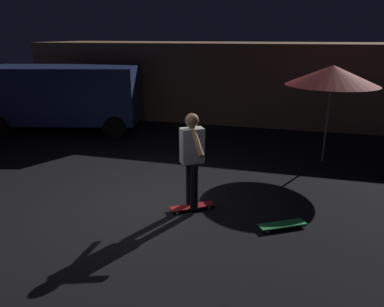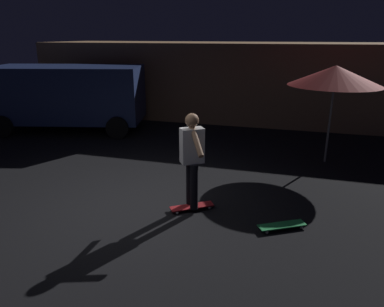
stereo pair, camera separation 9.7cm
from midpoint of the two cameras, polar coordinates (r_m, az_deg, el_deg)
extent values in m
plane|color=black|center=(6.53, -10.19, -8.79)|extent=(28.00, 28.00, 0.00)
cube|color=#AD7F56|center=(13.81, 5.96, 11.62)|extent=(13.95, 3.48, 2.69)
cube|color=navy|center=(12.14, -18.88, 9.03)|extent=(4.92, 2.95, 1.70)
cylinder|color=black|center=(12.17, -27.82, 3.81)|extent=(0.69, 0.37, 0.66)
cylinder|color=black|center=(13.87, -23.89, 5.93)|extent=(0.69, 0.37, 0.66)
cylinder|color=black|center=(10.85, -11.56, 4.04)|extent=(0.69, 0.37, 0.66)
cylinder|color=black|center=(12.73, -9.51, 6.27)|extent=(0.69, 0.37, 0.66)
cylinder|color=slate|center=(9.08, 21.44, 5.35)|extent=(0.05, 0.05, 2.20)
cone|color=#A52626|center=(8.93, 22.18, 11.45)|extent=(2.10, 2.10, 0.45)
cube|color=#AD1E23|center=(6.41, 0.44, -8.42)|extent=(0.76, 0.61, 0.02)
sphere|color=silver|center=(6.59, 2.69, -8.00)|extent=(0.05, 0.05, 0.05)
sphere|color=silver|center=(6.44, 3.24, -8.63)|extent=(0.05, 0.05, 0.05)
sphere|color=silver|center=(6.42, -2.38, -8.75)|extent=(0.05, 0.05, 0.05)
sphere|color=silver|center=(6.27, -1.94, -9.43)|extent=(0.05, 0.05, 0.05)
cube|color=green|center=(6.01, 14.62, -11.00)|extent=(0.77, 0.57, 0.02)
sphere|color=silver|center=(5.84, 12.34, -12.16)|extent=(0.05, 0.05, 0.05)
sphere|color=silver|center=(5.97, 11.61, -11.38)|extent=(0.05, 0.05, 0.05)
sphere|color=silver|center=(6.10, 17.50, -11.18)|extent=(0.05, 0.05, 0.05)
sphere|color=silver|center=(6.23, 16.69, -10.46)|extent=(0.05, 0.05, 0.05)
cylinder|color=black|center=(6.32, 0.13, -4.61)|extent=(0.14, 0.14, 0.82)
cylinder|color=black|center=(6.13, 0.78, -5.37)|extent=(0.14, 0.14, 0.82)
cube|color=white|center=(5.98, 0.47, 1.27)|extent=(0.44, 0.40, 0.60)
sphere|color=#936B4C|center=(5.87, 0.48, 5.33)|extent=(0.23, 0.23, 0.23)
cylinder|color=#936B4C|center=(6.14, -0.19, 3.18)|extent=(0.38, 0.50, 0.46)
cylinder|color=#936B4C|center=(5.74, 1.18, 2.09)|extent=(0.38, 0.50, 0.46)
camera|label=1|loc=(0.05, -89.54, 0.15)|focal=33.45mm
camera|label=2|loc=(0.05, 90.46, -0.15)|focal=33.45mm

